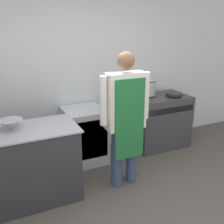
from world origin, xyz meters
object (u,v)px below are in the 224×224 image
at_px(stock_pot, 147,87).
at_px(saute_pan, 174,94).
at_px(person_cook, 125,113).
at_px(mixing_bowl, 11,125).
at_px(stove, 159,121).
at_px(fridge_unit, 85,135).

relative_size(stock_pot, saute_pan, 1.11).
xyz_separation_m(person_cook, mixing_bowl, (-1.30, 0.24, -0.02)).
distance_m(stock_pot, saute_pan, 0.47).
relative_size(stove, mixing_bowl, 3.58).
distance_m(person_cook, saute_pan, 1.46).
height_order(stove, stock_pot, stock_pot).
bearing_deg(fridge_unit, saute_pan, -5.00).
xyz_separation_m(fridge_unit, saute_pan, (1.54, -0.13, 0.51)).
bearing_deg(fridge_unit, stove, -1.11).
bearing_deg(saute_pan, fridge_unit, 175.00).
height_order(stove, person_cook, person_cook).
bearing_deg(person_cook, mixing_bowl, 169.56).
bearing_deg(stove, person_cook, -143.58).
distance_m(stove, person_cook, 1.46).
height_order(fridge_unit, stock_pot, stock_pot).
distance_m(stove, stock_pot, 0.65).
distance_m(fridge_unit, stock_pot, 1.30).
height_order(mixing_bowl, saute_pan, mixing_bowl).
distance_m(mixing_bowl, saute_pan, 2.63).
height_order(person_cook, stock_pot, person_cook).
distance_m(stove, mixing_bowl, 2.52).
xyz_separation_m(mixing_bowl, saute_pan, (2.59, 0.46, -0.04)).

